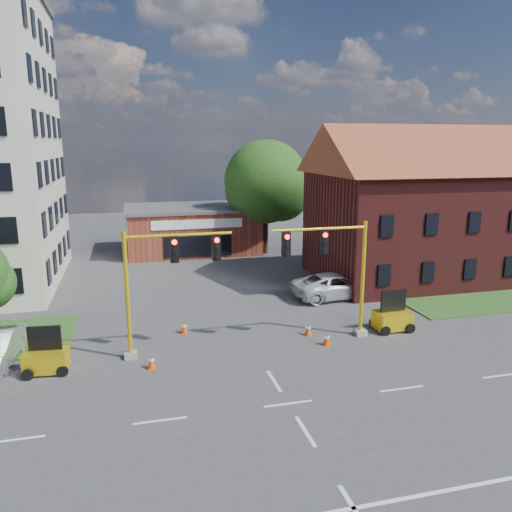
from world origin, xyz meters
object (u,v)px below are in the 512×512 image
object	(u,v)px
signal_mast_east	(334,266)
trailer_east	(392,318)
signal_mast_west	(162,277)
pickup_white	(336,285)
trailer_west	(46,358)

from	to	relation	value
signal_mast_east	trailer_east	size ratio (longest dim) A/B	2.84
signal_mast_west	pickup_white	world-z (taller)	signal_mast_west
signal_mast_east	trailer_west	size ratio (longest dim) A/B	2.96
signal_mast_west	trailer_west	bearing A→B (deg)	-173.36
pickup_white	signal_mast_east	bearing A→B (deg)	149.68
signal_mast_west	trailer_west	xyz separation A→B (m)	(-5.31, -0.62, -3.26)
trailer_west	pickup_white	distance (m)	18.55
signal_mast_west	signal_mast_east	distance (m)	8.71
signal_mast_east	pickup_white	xyz separation A→B (m)	(3.06, 6.61, -3.09)
trailer_west	trailer_east	world-z (taller)	trailer_east
trailer_west	pickup_white	bearing A→B (deg)	28.79
signal_mast_west	pickup_white	xyz separation A→B (m)	(11.77, 6.61, -3.09)
signal_mast_east	trailer_west	distance (m)	14.41
signal_mast_west	pickup_white	distance (m)	13.85
trailer_east	signal_mast_west	bearing A→B (deg)	179.44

